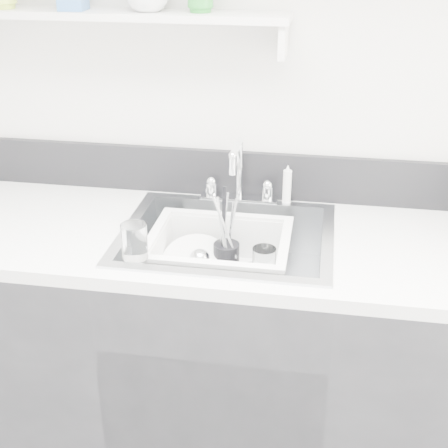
# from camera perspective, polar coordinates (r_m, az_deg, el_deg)

# --- Properties ---
(counter_run) EXTENTS (3.20, 0.62, 0.92)m
(counter_run) POSITION_cam_1_polar(r_m,az_deg,el_deg) (2.13, 0.23, -12.03)
(counter_run) COLOR #252528
(counter_run) RESTS_ON ground
(backsplash) EXTENTS (3.20, 0.02, 0.16)m
(backsplash) POSITION_cam_1_polar(r_m,az_deg,el_deg) (2.12, 1.57, 4.57)
(backsplash) COLOR black
(backsplash) RESTS_ON counter_run
(sink) EXTENTS (0.64, 0.52, 0.20)m
(sink) POSITION_cam_1_polar(r_m,az_deg,el_deg) (1.93, 0.25, -3.36)
(sink) COLOR silver
(sink) RESTS_ON counter_run
(faucet) EXTENTS (0.26, 0.18, 0.23)m
(faucet) POSITION_cam_1_polar(r_m,az_deg,el_deg) (2.08, 1.36, 3.54)
(faucet) COLOR silver
(faucet) RESTS_ON counter_run
(side_sprayer) EXTENTS (0.03, 0.03, 0.14)m
(side_sprayer) POSITION_cam_1_polar(r_m,az_deg,el_deg) (2.07, 5.79, 3.59)
(side_sprayer) COLOR white
(side_sprayer) RESTS_ON counter_run
(wall_shelf) EXTENTS (1.00, 0.16, 0.12)m
(wall_shelf) POSITION_cam_1_polar(r_m,az_deg,el_deg) (2.00, -9.02, 18.16)
(wall_shelf) COLOR silver
(wall_shelf) RESTS_ON room_shell
(wash_tub) EXTENTS (0.45, 0.37, 0.17)m
(wash_tub) POSITION_cam_1_polar(r_m,az_deg,el_deg) (1.92, -0.45, -3.27)
(wash_tub) COLOR white
(wash_tub) RESTS_ON sink
(plate_stack) EXTENTS (0.25, 0.24, 0.10)m
(plate_stack) POSITION_cam_1_polar(r_m,az_deg,el_deg) (1.97, -2.48, -3.99)
(plate_stack) COLOR white
(plate_stack) RESTS_ON wash_tub
(utensil_cup) EXTENTS (0.08, 0.08, 0.28)m
(utensil_cup) POSITION_cam_1_polar(r_m,az_deg,el_deg) (1.96, 0.21, -2.95)
(utensil_cup) COLOR black
(utensil_cup) RESTS_ON wash_tub
(ladle) EXTENTS (0.26, 0.24, 0.08)m
(ladle) POSITION_cam_1_polar(r_m,az_deg,el_deg) (1.92, -0.94, -4.44)
(ladle) COLOR silver
(ladle) RESTS_ON wash_tub
(tumbler_in_tub) EXTENTS (0.10, 0.10, 0.11)m
(tumbler_in_tub) POSITION_cam_1_polar(r_m,az_deg,el_deg) (1.94, 3.67, -3.64)
(tumbler_in_tub) COLOR white
(tumbler_in_tub) RESTS_ON wash_tub
(tumbler_counter) EXTENTS (0.08, 0.08, 0.10)m
(tumbler_counter) POSITION_cam_1_polar(r_m,az_deg,el_deg) (1.76, -8.19, -1.56)
(tumbler_counter) COLOR white
(tumbler_counter) RESTS_ON counter_run
(bowl_small) EXTENTS (0.15, 0.15, 0.04)m
(bowl_small) POSITION_cam_1_polar(r_m,az_deg,el_deg) (1.86, 2.97, -6.21)
(bowl_small) COLOR white
(bowl_small) RESTS_ON wash_tub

